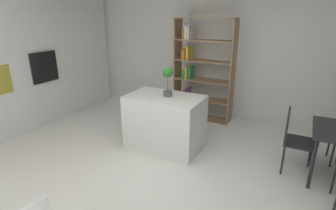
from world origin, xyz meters
name	(u,v)px	position (x,y,z in m)	size (l,w,h in m)	color
ground_plane	(159,181)	(0.00, 0.00, 0.00)	(10.23, 10.23, 0.00)	silver
back_partition	(226,55)	(0.00, 2.84, 1.33)	(7.43, 0.06, 2.66)	silver
built_in_oven	(44,67)	(-3.00, 0.72, 1.17)	(0.06, 0.57, 0.59)	black
kitchen_island	(165,122)	(-0.41, 0.91, 0.45)	(1.22, 0.76, 0.90)	silver
potted_plant_on_island	(168,78)	(-0.37, 0.94, 1.20)	(0.17, 0.17, 0.48)	#4C4C51
open_bookshelf	(200,68)	(-0.42, 2.44, 1.10)	(1.22, 0.37, 2.09)	#997551
dining_chair_island_side	(293,136)	(1.52, 1.16, 0.54)	(0.43, 0.45, 0.90)	#232328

